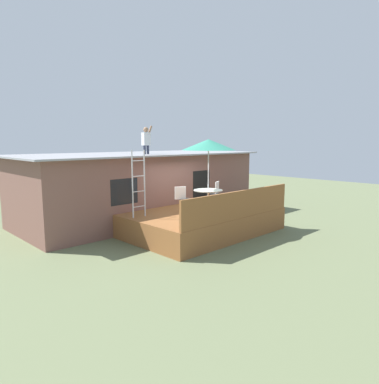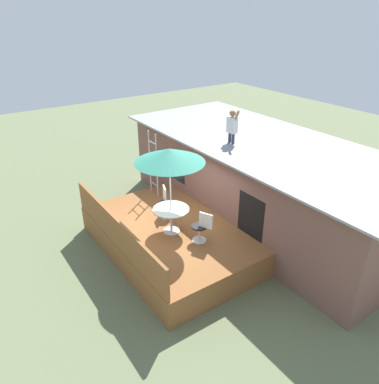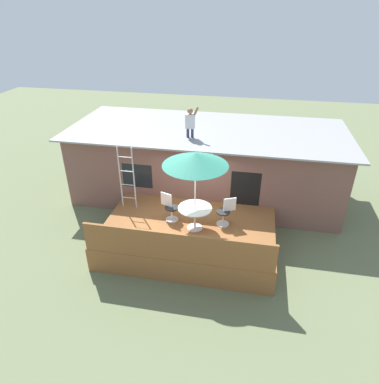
{
  "view_description": "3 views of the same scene",
  "coord_description": "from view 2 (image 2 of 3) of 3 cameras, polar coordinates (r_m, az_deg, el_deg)",
  "views": [
    {
      "loc": [
        -8.91,
        -8.5,
        3.27
      ],
      "look_at": [
        0.02,
        0.65,
        1.41
      ],
      "focal_mm": 32.72,
      "sensor_mm": 36.0,
      "label": 1
    },
    {
      "loc": [
        7.98,
        -4.86,
        6.64
      ],
      "look_at": [
        -0.22,
        0.82,
        1.63
      ],
      "focal_mm": 34.65,
      "sensor_mm": 36.0,
      "label": 2
    },
    {
      "loc": [
        1.74,
        -8.8,
        7.04
      ],
      "look_at": [
        -0.12,
        0.73,
        1.59
      ],
      "focal_mm": 32.12,
      "sensor_mm": 36.0,
      "label": 3
    }
  ],
  "objects": [
    {
      "name": "patio_umbrella",
      "position": [
        9.75,
        -3.08,
        5.63
      ],
      "size": [
        1.9,
        1.9,
        2.54
      ],
      "color": "silver",
      "rests_on": "deck"
    },
    {
      "name": "patio_chair_left",
      "position": [
        11.39,
        -3.71,
        -1.62
      ],
      "size": [
        0.6,
        0.44,
        0.92
      ],
      "rotation": [
        0.0,
        0.0,
        -0.37
      ],
      "color": "silver",
      "rests_on": "deck"
    },
    {
      "name": "house",
      "position": [
        12.76,
        10.9,
        1.84
      ],
      "size": [
        10.5,
        4.5,
        2.77
      ],
      "color": "brown",
      "rests_on": "ground"
    },
    {
      "name": "deck_railing",
      "position": [
        10.13,
        -11.19,
        -6.06
      ],
      "size": [
        5.28,
        0.08,
        0.9
      ],
      "primitive_type": "cube",
      "color": "brown",
      "rests_on": "deck"
    },
    {
      "name": "step_ladder",
      "position": [
        12.56,
        -5.6,
        4.35
      ],
      "size": [
        0.52,
        0.04,
        2.2
      ],
      "color": "silver",
      "rests_on": "deck"
    },
    {
      "name": "person_figure",
      "position": [
        11.72,
        6.61,
        10.3
      ],
      "size": [
        0.47,
        0.2,
        1.11
      ],
      "color": "#33384C",
      "rests_on": "house"
    },
    {
      "name": "ground_plane",
      "position": [
        11.46,
        -2.77,
        -8.78
      ],
      "size": [
        40.0,
        40.0,
        0.0
      ],
      "primitive_type": "plane",
      "color": "#66704C"
    },
    {
      "name": "deck",
      "position": [
        11.24,
        -2.81,
        -7.12
      ],
      "size": [
        5.38,
        3.53,
        0.8
      ],
      "primitive_type": "cube",
      "color": "brown",
      "rests_on": "ground"
    },
    {
      "name": "patio_chair_right",
      "position": [
        10.14,
        1.88,
        -5.43
      ],
      "size": [
        0.59,
        0.44,
        0.92
      ],
      "rotation": [
        0.0,
        0.0,
        -2.71
      ],
      "color": "silver",
      "rests_on": "deck"
    },
    {
      "name": "patio_table",
      "position": [
        10.52,
        -2.85,
        -3.37
      ],
      "size": [
        1.04,
        1.04,
        0.74
      ],
      "color": "silver",
      "rests_on": "deck"
    }
  ]
}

